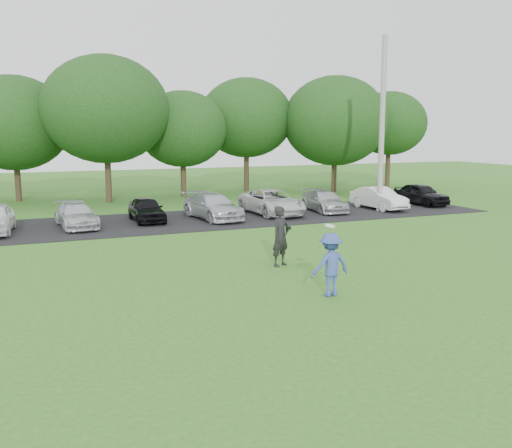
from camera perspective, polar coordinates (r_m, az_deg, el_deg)
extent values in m
plane|color=#2E6D1F|center=(15.49, 5.03, -6.70)|extent=(100.00, 100.00, 0.00)
cube|color=black|center=(27.40, -7.68, 0.33)|extent=(32.00, 6.50, 0.03)
cylinder|color=#A0A09B|center=(30.82, 12.49, 9.63)|extent=(0.28, 0.28, 9.08)
imported|color=#3A51A5|center=(14.93, 7.45, -4.05)|extent=(1.10, 0.67, 1.67)
cylinder|color=white|center=(14.82, 7.41, -0.18)|extent=(0.28, 0.27, 0.11)
imported|color=black|center=(18.06, 2.49, -1.23)|extent=(0.83, 0.71, 1.92)
cube|color=black|center=(17.93, 3.26, -0.40)|extent=(0.17, 0.15, 0.10)
imported|color=silver|center=(26.43, -17.55, 0.85)|extent=(1.81, 3.79, 1.07)
imported|color=black|center=(27.29, -10.89, 1.45)|extent=(1.35, 3.35, 1.14)
imported|color=silver|center=(27.67, -4.35, 1.78)|extent=(2.30, 4.41, 1.22)
imported|color=silver|center=(29.10, 1.59, 2.20)|extent=(2.30, 4.59, 1.25)
imported|color=#AFB1B7|center=(30.40, 6.84, 2.29)|extent=(1.85, 3.86, 1.08)
imported|color=white|center=(31.75, 12.18, 2.55)|extent=(1.59, 3.72, 1.19)
imported|color=black|center=(34.24, 16.18, 2.89)|extent=(1.74, 3.69, 1.22)
cylinder|color=#38281C|center=(37.69, -22.71, 3.80)|extent=(0.36, 0.36, 2.20)
ellipsoid|color=#214C19|center=(37.56, -23.05, 9.28)|extent=(6.68, 6.68, 5.68)
cylinder|color=#38281C|center=(35.23, -14.55, 4.29)|extent=(0.36, 0.36, 2.70)
ellipsoid|color=#214C19|center=(35.13, -14.83, 11.02)|extent=(7.42, 7.42, 6.31)
cylinder|color=#38281C|center=(37.64, -7.27, 4.44)|extent=(0.36, 0.36, 2.20)
ellipsoid|color=#214C19|center=(37.51, -7.38, 9.41)|extent=(5.76, 5.76, 4.90)
cylinder|color=#38281C|center=(40.53, -0.96, 5.22)|extent=(0.36, 0.36, 2.70)
ellipsoid|color=#214C19|center=(40.44, -0.98, 10.58)|extent=(6.50, 6.50, 5.53)
cylinder|color=#38281C|center=(40.46, 7.81, 4.77)|extent=(0.36, 0.36, 2.20)
ellipsoid|color=#214C19|center=(40.34, 7.93, 10.18)|extent=(7.24, 7.24, 6.15)
cylinder|color=#38281C|center=(44.61, 13.03, 5.36)|extent=(0.36, 0.36, 2.70)
ellipsoid|color=#214C19|center=(44.52, 13.19, 9.78)|extent=(5.58, 5.58, 4.74)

